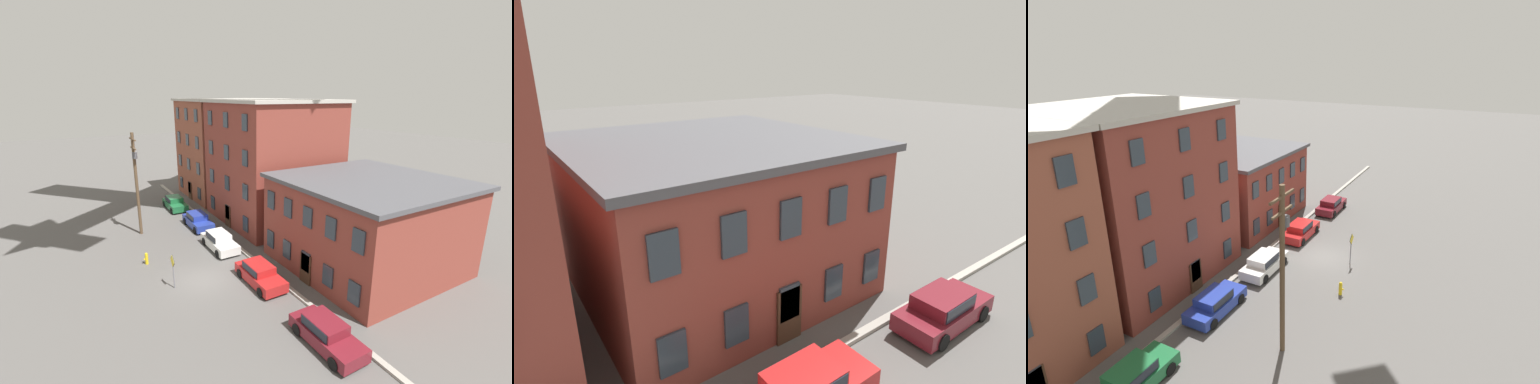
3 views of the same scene
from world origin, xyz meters
TOP-DOWN VIEW (x-y plane):
  - apartment_far at (3.99, 11.66)m, footprint 11.79×11.83m
  - car_maroon at (9.47, 3.06)m, footprint 4.40×1.92m

SIDE VIEW (x-z plane):
  - car_maroon at x=9.47m, z-range 0.03..1.46m
  - apartment_far at x=3.99m, z-range 0.01..6.85m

